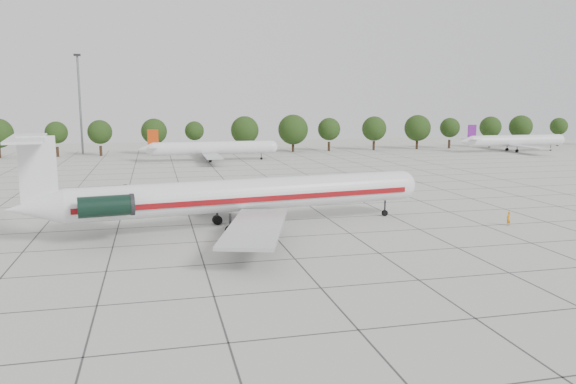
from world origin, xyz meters
The scene contains 8 objects.
ground centered at (0.00, 0.00, 0.00)m, with size 260.00×260.00×0.00m, color #B7B7AF.
apron_joints centered at (0.00, 15.00, 0.01)m, with size 170.00×170.00×0.02m, color #383838.
main_airliner centered at (-4.11, -3.18, 3.74)m, with size 44.98×35.17×10.59m.
ground_crew centered at (26.53, -8.60, 0.80)m, with size 0.58×0.38×1.59m, color orange.
bg_airliner_c centered at (1.25, 66.71, 2.91)m, with size 28.24×27.20×7.40m.
bg_airliner_e centered at (83.94, 71.74, 2.91)m, with size 28.24×27.20×7.40m.
tree_line centered at (-11.68, 85.00, 5.98)m, with size 249.86×8.44×10.22m.
floodlight_mast centered at (-30.00, 92.00, 14.28)m, with size 1.60×1.60×25.45m.
Camera 1 is at (-11.75, -62.62, 13.94)m, focal length 35.00 mm.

